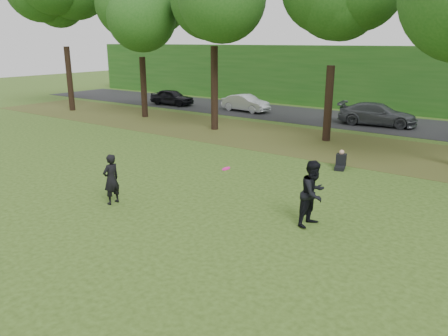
% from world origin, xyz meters
% --- Properties ---
extents(ground, '(120.00, 120.00, 0.00)m').
position_xyz_m(ground, '(0.00, 0.00, 0.00)').
color(ground, '#2F4515').
rests_on(ground, ground).
extents(leaf_litter, '(60.00, 7.00, 0.01)m').
position_xyz_m(leaf_litter, '(0.00, 13.00, 0.01)').
color(leaf_litter, '#51401D').
rests_on(leaf_litter, ground).
extents(street, '(70.00, 7.00, 0.02)m').
position_xyz_m(street, '(0.00, 21.00, 0.01)').
color(street, black).
rests_on(street, ground).
extents(far_hedge, '(70.00, 3.00, 5.00)m').
position_xyz_m(far_hedge, '(0.00, 27.00, 2.50)').
color(far_hedge, '#1E5117').
rests_on(far_hedge, ground).
extents(player_left, '(0.43, 0.65, 1.75)m').
position_xyz_m(player_left, '(-5.04, 0.32, 0.87)').
color(player_left, black).
rests_on(player_left, ground).
extents(player_right, '(0.92, 1.10, 2.03)m').
position_xyz_m(player_right, '(1.31, 2.64, 1.01)').
color(player_right, black).
rests_on(player_right, ground).
extents(parked_cars, '(39.70, 4.09, 1.46)m').
position_xyz_m(parked_cars, '(-0.07, 20.17, 0.72)').
color(parked_cars, black).
rests_on(parked_cars, street).
extents(frisbee, '(0.36, 0.36, 0.12)m').
position_xyz_m(frisbee, '(-1.40, 1.94, 1.49)').
color(frisbee, '#F71493').
rests_on(frisbee, ground).
extents(seated_person, '(0.57, 0.80, 0.83)m').
position_xyz_m(seated_person, '(-0.25, 9.00, 0.31)').
color(seated_person, black).
rests_on(seated_person, ground).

